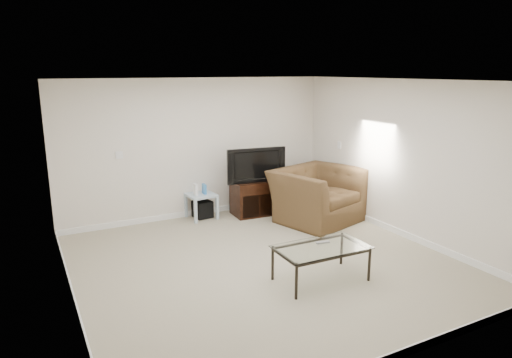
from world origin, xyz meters
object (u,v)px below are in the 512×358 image
television (254,164)px  side_table (201,206)px  coffee_table (321,263)px  subwoofer (202,209)px  tv_stand (254,197)px  recliner (318,186)px

television → side_table: size_ratio=2.16×
television → coffee_table: size_ratio=0.88×
subwoofer → coffee_table: coffee_table is taller
tv_stand → recliner: 1.23m
tv_stand → coffee_table: (-0.52, -2.85, -0.09)m
tv_stand → side_table: 0.98m
tv_stand → subwoofer: 0.97m
recliner → subwoofer: bearing=131.7°
tv_stand → subwoofer: (-0.92, 0.25, -0.16)m
subwoofer → recliner: bearing=-32.1°
subwoofer → recliner: 2.12m
tv_stand → coffee_table: bearing=-97.0°
television → side_table: 1.23m
subwoofer → television: bearing=-17.1°
television → coffee_table: (-0.51, -2.81, -0.73)m
television → recliner: size_ratio=0.71×
subwoofer → coffee_table: (0.41, -3.10, 0.07)m
tv_stand → television: size_ratio=0.75×
television → coffee_table: television is taller
tv_stand → television: bearing=-90.0°
tv_stand → subwoofer: bearing=168.1°
tv_stand → side_table: (-0.95, 0.23, -0.09)m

